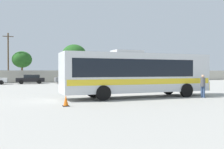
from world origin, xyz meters
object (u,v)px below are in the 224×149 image
object	(u,v)px
parked_car_second_black	(30,79)
roadside_tree_midright	(74,55)
roadside_tree_midleft	(22,60)
attendant_by_bus_door	(203,85)
utility_pole_near	(8,57)
roadside_tree_right	(86,63)
traffic_cone_on_apron	(66,101)
coach_bus_silver_yellow	(136,72)
parked_car_third_grey	(68,78)
parked_car_rightmost_silver	(109,78)

from	to	relation	value
parked_car_second_black	roadside_tree_midright	size ratio (longest dim) A/B	0.59
roadside_tree_midright	roadside_tree_midleft	bearing A→B (deg)	-175.46
attendant_by_bus_door	utility_pole_near	xyz separation A→B (m)	(-14.25, 32.72, 3.55)
parked_car_second_black	roadside_tree_midleft	size ratio (longest dim) A/B	0.77
roadside_tree_right	traffic_cone_on_apron	world-z (taller)	roadside_tree_right
roadside_tree_midright	coach_bus_silver_yellow	bearing A→B (deg)	-94.19
parked_car_second_black	attendant_by_bus_door	bearing A→B (deg)	-67.91
utility_pole_near	parked_car_second_black	bearing A→B (deg)	-60.37
coach_bus_silver_yellow	parked_car_third_grey	size ratio (longest dim) A/B	2.56
utility_pole_near	traffic_cone_on_apron	distance (m)	34.13
coach_bus_silver_yellow	parked_car_second_black	world-z (taller)	coach_bus_silver_yellow
parked_car_second_black	traffic_cone_on_apron	world-z (taller)	parked_car_second_black
attendant_by_bus_door	parked_car_third_grey	xyz separation A→B (m)	(-4.99, 25.83, -0.18)
parked_car_third_grey	traffic_cone_on_apron	bearing A→B (deg)	-101.57
utility_pole_near	roadside_tree_midleft	world-z (taller)	utility_pole_near
roadside_tree_midright	traffic_cone_on_apron	bearing A→B (deg)	-103.30
parked_car_second_black	utility_pole_near	distance (m)	7.81
parked_car_second_black	parked_car_rightmost_silver	bearing A→B (deg)	-0.92
attendant_by_bus_door	parked_car_third_grey	size ratio (longest dim) A/B	0.38
utility_pole_near	traffic_cone_on_apron	xyz separation A→B (m)	(3.78, -33.66, -4.22)
coach_bus_silver_yellow	roadside_tree_midleft	size ratio (longest dim) A/B	2.08
roadside_tree_midleft	roadside_tree_right	bearing A→B (deg)	9.90
coach_bus_silver_yellow	roadside_tree_right	bearing A→B (deg)	81.19
parked_car_second_black	roadside_tree_midleft	bearing A→B (deg)	99.78
parked_car_second_black	roadside_tree_right	bearing A→B (deg)	36.74
roadside_tree_right	parked_car_third_grey	bearing A→B (deg)	-120.47
coach_bus_silver_yellow	attendant_by_bus_door	distance (m)	5.10
parked_car_rightmost_silver	roadside_tree_midright	size ratio (longest dim) A/B	0.59
parked_car_rightmost_silver	roadside_tree_midleft	world-z (taller)	roadside_tree_midleft
traffic_cone_on_apron	attendant_by_bus_door	bearing A→B (deg)	5.14
coach_bus_silver_yellow	utility_pole_near	world-z (taller)	utility_pole_near
parked_car_second_black	traffic_cone_on_apron	bearing A→B (deg)	-89.20
attendant_by_bus_door	utility_pole_near	bearing A→B (deg)	113.54
utility_pole_near	roadside_tree_midright	bearing A→B (deg)	5.55
attendant_by_bus_door	parked_car_second_black	world-z (taller)	attendant_by_bus_door
attendant_by_bus_door	roadside_tree_midright	xyz separation A→B (m)	(-2.24, 33.88, 4.23)
roadside_tree_midleft	parked_car_rightmost_silver	bearing A→B (deg)	-24.55
attendant_by_bus_door	roadside_tree_right	xyz separation A→B (m)	(0.58, 35.30, 2.75)
roadside_tree_midleft	attendant_by_bus_door	bearing A→B (deg)	-70.14
parked_car_rightmost_silver	traffic_cone_on_apron	size ratio (longest dim) A/B	6.67
parked_car_third_grey	parked_car_rightmost_silver	bearing A→B (deg)	5.53
roadside_tree_midright	roadside_tree_right	size ratio (longest dim) A/B	1.31
utility_pole_near	roadside_tree_right	xyz separation A→B (m)	(14.83, 2.59, -0.79)
roadside_tree_midleft	roadside_tree_right	size ratio (longest dim) A/B	1.01
parked_car_rightmost_silver	roadside_tree_right	distance (m)	9.42
parked_car_third_grey	roadside_tree_right	xyz separation A→B (m)	(5.57, 9.47, 2.93)
traffic_cone_on_apron	roadside_tree_midright	bearing A→B (deg)	76.70
parked_car_second_black	roadside_tree_midright	xyz separation A→B (m)	(8.62, 7.12, 4.44)
coach_bus_silver_yellow	parked_car_rightmost_silver	xyz separation A→B (m)	(6.99, 24.49, -1.11)
coach_bus_silver_yellow	parked_car_rightmost_silver	bearing A→B (deg)	74.08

